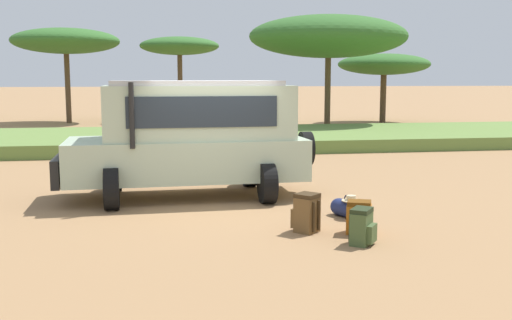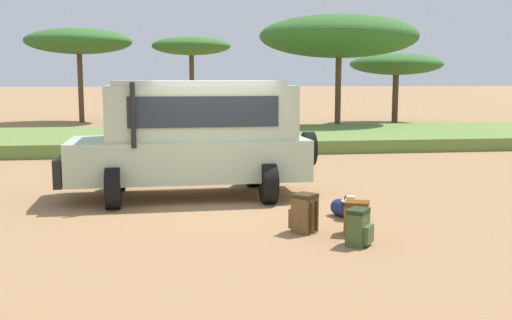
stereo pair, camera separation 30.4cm
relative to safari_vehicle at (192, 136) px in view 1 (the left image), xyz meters
The scene contains 11 objects.
ground_plane 1.60m from the safari_vehicle, 64.69° to the right, with size 320.00×320.00×0.00m, color #9E754C.
grass_bank 9.99m from the safari_vehicle, 87.67° to the left, with size 120.00×7.00×0.44m.
safari_vehicle is the anchor object (origin of this frame).
backpack_beside_front_wheel 3.78m from the safari_vehicle, 63.15° to the right, with size 0.49×0.49×0.64m.
backpack_cluster_center 4.82m from the safari_vehicle, 60.83° to the right, with size 0.47×0.47×0.56m.
backpack_near_rear_wheel 4.40m from the safari_vehicle, 54.88° to the right, with size 0.47×0.49×0.53m.
duffel_bag_low_black_case 3.72m from the safari_vehicle, 42.03° to the right, with size 0.49×0.73×0.42m.
acacia_tree_centre_back 23.03m from the safari_vehicle, 103.94° to the left, with size 5.82×5.71×5.19m.
acacia_tree_right_mid 22.16m from the safari_vehicle, 88.20° to the left, with size 4.46×4.13×4.78m.
acacia_tree_far_right 16.08m from the safari_vehicle, 63.40° to the left, with size 7.22×6.15×5.30m.
acacia_tree_distant_right 22.96m from the safari_vehicle, 58.69° to the left, with size 5.16×4.64×3.83m.
Camera 1 is at (-1.15, -11.66, 2.50)m, focal length 42.00 mm.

